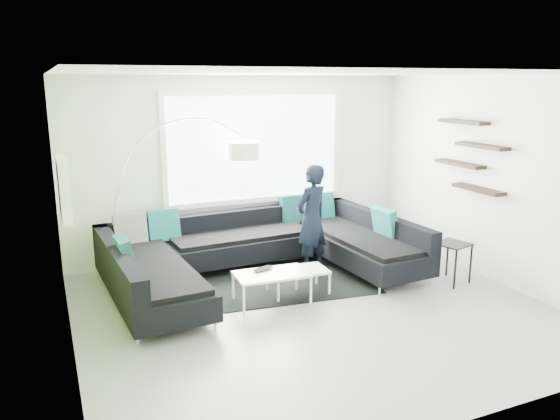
{
  "coord_description": "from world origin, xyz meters",
  "views": [
    {
      "loc": [
        -2.86,
        -5.5,
        2.73
      ],
      "look_at": [
        -0.06,
        0.9,
        1.06
      ],
      "focal_mm": 35.0,
      "sensor_mm": 36.0,
      "label": 1
    }
  ],
  "objects_px": {
    "person": "(312,219)",
    "laptop": "(265,270)",
    "coffee_table": "(285,283)",
    "side_table": "(451,263)",
    "sectional_sofa": "(263,254)",
    "arc_lamp": "(115,200)"
  },
  "relations": [
    {
      "from": "arc_lamp",
      "to": "laptop",
      "type": "height_order",
      "value": "arc_lamp"
    },
    {
      "from": "coffee_table",
      "to": "arc_lamp",
      "type": "height_order",
      "value": "arc_lamp"
    },
    {
      "from": "arc_lamp",
      "to": "person",
      "type": "distance_m",
      "value": 2.76
    },
    {
      "from": "sectional_sofa",
      "to": "side_table",
      "type": "relative_size",
      "value": 7.5
    },
    {
      "from": "coffee_table",
      "to": "side_table",
      "type": "height_order",
      "value": "side_table"
    },
    {
      "from": "sectional_sofa",
      "to": "arc_lamp",
      "type": "xyz_separation_m",
      "value": [
        -1.8,
        1.0,
        0.72
      ]
    },
    {
      "from": "side_table",
      "to": "laptop",
      "type": "distance_m",
      "value": 2.61
    },
    {
      "from": "coffee_table",
      "to": "person",
      "type": "bearing_deg",
      "value": 48.3
    },
    {
      "from": "arc_lamp",
      "to": "side_table",
      "type": "xyz_separation_m",
      "value": [
        4.14,
        -2.1,
        -0.83
      ]
    },
    {
      "from": "sectional_sofa",
      "to": "person",
      "type": "distance_m",
      "value": 0.88
    },
    {
      "from": "person",
      "to": "laptop",
      "type": "bearing_deg",
      "value": 12.6
    },
    {
      "from": "arc_lamp",
      "to": "side_table",
      "type": "relative_size",
      "value": 3.94
    },
    {
      "from": "person",
      "to": "side_table",
      "type": "bearing_deg",
      "value": 121.2
    },
    {
      "from": "person",
      "to": "laptop",
      "type": "distance_m",
      "value": 1.28
    },
    {
      "from": "arc_lamp",
      "to": "person",
      "type": "xyz_separation_m",
      "value": [
        2.58,
        -0.94,
        -0.32
      ]
    },
    {
      "from": "side_table",
      "to": "person",
      "type": "distance_m",
      "value": 2.01
    },
    {
      "from": "arc_lamp",
      "to": "laptop",
      "type": "distance_m",
      "value": 2.38
    },
    {
      "from": "side_table",
      "to": "sectional_sofa",
      "type": "bearing_deg",
      "value": 154.88
    },
    {
      "from": "arc_lamp",
      "to": "person",
      "type": "relative_size",
      "value": 1.41
    },
    {
      "from": "coffee_table",
      "to": "side_table",
      "type": "bearing_deg",
      "value": -6.96
    },
    {
      "from": "arc_lamp",
      "to": "laptop",
      "type": "bearing_deg",
      "value": -32.53
    },
    {
      "from": "sectional_sofa",
      "to": "person",
      "type": "height_order",
      "value": "person"
    }
  ]
}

